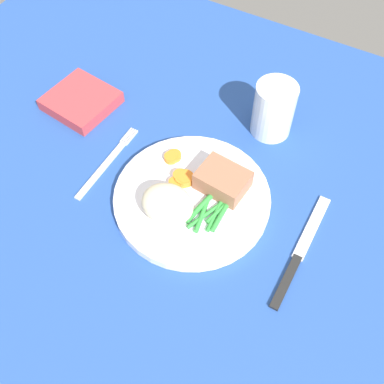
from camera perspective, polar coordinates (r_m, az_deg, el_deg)
dining_table at (r=76.89cm, az=0.05°, el=0.70°), size 120.00×90.00×2.00cm
dinner_plate at (r=73.36cm, az=0.00°, el=-0.80°), size 24.27×24.27×1.60cm
meat_portion at (r=72.52cm, az=3.73°, el=1.43°), size 8.00×6.41×3.28cm
mashed_potatoes at (r=69.38cm, az=-3.33°, el=-1.28°), size 7.97×6.60×4.59cm
carrot_slices at (r=74.49cm, az=-1.45°, el=2.27°), size 6.56×6.82×1.29cm
green_beans at (r=70.73cm, az=2.23°, el=-2.37°), size 4.90×8.53×0.89cm
fork at (r=79.50cm, az=-10.20°, el=3.48°), size 1.44×16.60×0.40cm
knife at (r=71.06cm, az=12.87°, el=-7.12°), size 1.70×20.50×0.64cm
water_glass at (r=81.40cm, az=9.74°, el=9.43°), size 6.93×6.93×9.68cm
napkin at (r=88.78cm, az=-13.22°, el=10.65°), size 12.36×11.98×2.22cm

